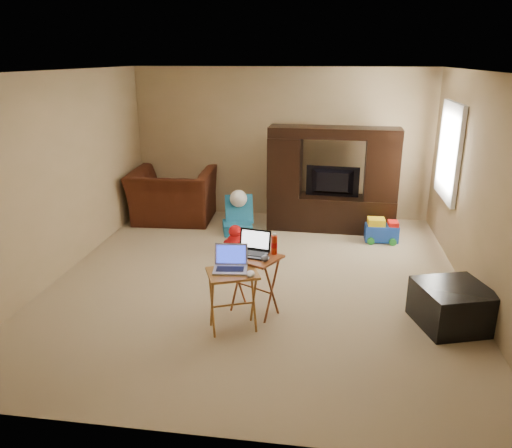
% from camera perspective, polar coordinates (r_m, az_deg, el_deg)
% --- Properties ---
extents(floor, '(5.50, 5.50, 0.00)m').
position_cam_1_polar(floor, '(6.29, 0.26, -6.35)').
color(floor, tan).
rests_on(floor, ground).
extents(ceiling, '(5.50, 5.50, 0.00)m').
position_cam_1_polar(ceiling, '(5.70, 0.30, 17.07)').
color(ceiling, silver).
rests_on(ceiling, ground).
extents(wall_back, '(5.00, 0.00, 5.00)m').
position_cam_1_polar(wall_back, '(8.55, 2.89, 9.14)').
color(wall_back, tan).
rests_on(wall_back, ground).
extents(wall_front, '(5.00, 0.00, 5.00)m').
position_cam_1_polar(wall_front, '(3.31, -6.42, -6.57)').
color(wall_front, tan).
rests_on(wall_front, ground).
extents(wall_left, '(0.00, 5.50, 5.50)m').
position_cam_1_polar(wall_left, '(6.68, -21.55, 5.19)').
color(wall_left, tan).
rests_on(wall_left, ground).
extents(wall_right, '(0.00, 5.50, 5.50)m').
position_cam_1_polar(wall_right, '(6.06, 24.43, 3.54)').
color(wall_right, tan).
rests_on(wall_right, ground).
extents(window_pane, '(0.00, 1.20, 1.20)m').
position_cam_1_polar(window_pane, '(7.50, 21.37, 7.72)').
color(window_pane, white).
rests_on(window_pane, ground).
extents(window_frame, '(0.06, 1.14, 1.34)m').
position_cam_1_polar(window_frame, '(7.49, 21.22, 7.73)').
color(window_frame, white).
rests_on(window_frame, ground).
extents(entertainment_center, '(2.01, 0.57, 1.64)m').
position_cam_1_polar(entertainment_center, '(7.94, 8.71, 5.03)').
color(entertainment_center, black).
rests_on(entertainment_center, floor).
extents(television, '(0.84, 0.18, 0.48)m').
position_cam_1_polar(television, '(7.90, 8.69, 4.72)').
color(television, black).
rests_on(television, entertainment_center).
extents(recliner, '(1.39, 1.23, 0.87)m').
position_cam_1_polar(recliner, '(8.48, -9.47, 3.19)').
color(recliner, '#471A0F').
rests_on(recliner, floor).
extents(child_rocker, '(0.56, 0.60, 0.59)m').
position_cam_1_polar(child_rocker, '(7.82, -2.17, 1.04)').
color(child_rocker, '#186087').
rests_on(child_rocker, floor).
extents(plush_toy, '(0.35, 0.29, 0.39)m').
position_cam_1_polar(plush_toy, '(7.12, -2.37, -1.59)').
color(plush_toy, red).
rests_on(plush_toy, floor).
extents(push_toy, '(0.51, 0.37, 0.37)m').
position_cam_1_polar(push_toy, '(7.70, 14.17, -0.67)').
color(push_toy, blue).
rests_on(push_toy, floor).
extents(ottoman, '(0.85, 0.85, 0.43)m').
position_cam_1_polar(ottoman, '(5.57, 21.52, -8.71)').
color(ottoman, black).
rests_on(ottoman, floor).
extents(tray_table_left, '(0.60, 0.54, 0.63)m').
position_cam_1_polar(tray_table_left, '(5.08, -2.65, -8.78)').
color(tray_table_left, '#A66A28').
rests_on(tray_table_left, floor).
extents(tray_table_right, '(0.64, 0.60, 0.66)m').
position_cam_1_polar(tray_table_right, '(5.39, -0.18, -6.90)').
color(tray_table_right, '#9B4E25').
rests_on(tray_table_right, floor).
extents(laptop_left, '(0.36, 0.31, 0.24)m').
position_cam_1_polar(laptop_left, '(4.93, -3.00, -4.09)').
color(laptop_left, '#B1B1B6').
rests_on(laptop_left, tray_table_left).
extents(laptop_right, '(0.40, 0.35, 0.24)m').
position_cam_1_polar(laptop_right, '(5.23, -0.59, -2.32)').
color(laptop_right, black).
rests_on(laptop_right, tray_table_right).
extents(mouse_left, '(0.09, 0.13, 0.05)m').
position_cam_1_polar(mouse_left, '(4.84, -0.65, -5.71)').
color(mouse_left, silver).
rests_on(mouse_left, tray_table_left).
extents(mouse_right, '(0.10, 0.14, 0.06)m').
position_cam_1_polar(mouse_right, '(5.12, 1.06, -3.93)').
color(mouse_right, '#3B3B3F').
rests_on(mouse_right, tray_table_right).
extents(water_bottle, '(0.07, 0.07, 0.20)m').
position_cam_1_polar(water_bottle, '(5.27, 2.10, -2.40)').
color(water_bottle, red).
rests_on(water_bottle, tray_table_right).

